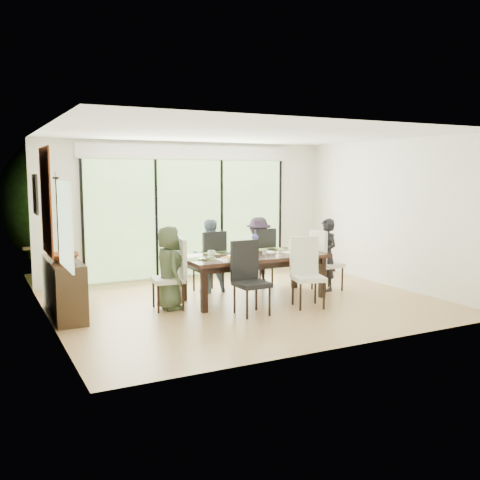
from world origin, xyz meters
name	(u,v)px	position (x,y,z in m)	size (l,w,h in m)	color
floor	(247,303)	(0.00, 0.00, -0.01)	(6.00, 5.00, 0.01)	#9A6A3D
ceiling	(247,133)	(0.00, 0.00, 2.71)	(6.00, 5.00, 0.01)	white
wall_back	(189,210)	(0.00, 2.51, 1.35)	(6.00, 0.02, 2.70)	white
wall_front	(347,236)	(0.00, -2.51, 1.35)	(6.00, 0.02, 2.70)	silver
wall_left	(48,229)	(-3.01, 0.00, 1.35)	(0.02, 5.00, 2.70)	beige
wall_right	(392,213)	(3.01, 0.00, 1.35)	(0.02, 5.00, 2.70)	beige
glass_doors	(190,218)	(0.00, 2.47, 1.20)	(4.20, 0.02, 2.30)	#598C3F
blinds_header	(189,152)	(0.00, 2.46, 2.50)	(4.40, 0.06, 0.28)	white
mullion_a	(83,222)	(-2.10, 2.46, 1.20)	(0.05, 0.04, 2.30)	black
mullion_b	(156,219)	(-0.70, 2.46, 1.20)	(0.05, 0.04, 2.30)	black
mullion_c	(222,217)	(0.70, 2.46, 1.20)	(0.05, 0.04, 2.30)	black
mullion_d	(280,214)	(2.10, 2.46, 1.20)	(0.05, 0.04, 2.30)	black
side_window	(65,225)	(-2.97, -1.20, 1.50)	(0.02, 0.90, 1.00)	#8CAD7F
deck	(175,272)	(0.00, 3.40, -0.05)	(6.00, 1.80, 0.10)	brown
rail_top	(162,240)	(0.00, 4.20, 0.55)	(6.00, 0.08, 0.06)	brown
foliage_left	(73,202)	(-1.80, 5.20, 1.44)	(3.20, 3.20, 3.20)	#14380F
foliage_mid	(156,184)	(0.40, 5.80, 1.80)	(4.00, 4.00, 4.00)	#14380F
foliage_right	(233,205)	(2.20, 5.00, 1.26)	(2.80, 2.80, 2.80)	#14380F
foliage_far	(111,191)	(-0.60, 6.50, 1.62)	(3.60, 3.60, 3.60)	#14380F
table_top	(254,256)	(0.23, 0.20, 0.72)	(2.40, 1.10, 0.06)	black
table_apron	(254,262)	(0.23, 0.20, 0.63)	(2.20, 0.90, 0.10)	black
table_leg_fl	(204,290)	(-0.85, -0.23, 0.34)	(0.09, 0.09, 0.69)	black
table_leg_fr	(322,277)	(1.31, -0.23, 0.34)	(0.09, 0.09, 0.69)	black
table_leg_bl	(184,280)	(-0.85, 0.63, 0.34)	(0.09, 0.09, 0.69)	black
table_leg_br	(294,269)	(1.31, 0.63, 0.34)	(0.09, 0.09, 0.69)	black
chair_left_end	(168,274)	(-1.27, 0.20, 0.55)	(0.46, 0.46, 1.10)	silver
chair_right_end	(327,260)	(1.73, 0.20, 0.55)	(0.46, 0.46, 1.10)	silver
chair_far_left	(208,261)	(-0.22, 1.05, 0.55)	(0.46, 0.46, 1.10)	black
chair_far_right	(258,257)	(0.78, 1.05, 0.55)	(0.46, 0.46, 1.10)	black
chair_near_left	(252,278)	(-0.27, -0.67, 0.55)	(0.46, 0.46, 1.10)	black
chair_near_right	(308,273)	(0.73, -0.67, 0.55)	(0.46, 0.46, 1.10)	white
person_left_end	(169,268)	(-1.25, 0.20, 0.64)	(0.60, 0.38, 1.29)	#3C4931
person_right_end	(327,255)	(1.71, 0.20, 0.64)	(0.60, 0.38, 1.29)	black
person_far_left	(209,256)	(-0.22, 1.03, 0.64)	(0.60, 0.38, 1.29)	#728BA5
person_far_right	(259,252)	(0.78, 1.03, 0.64)	(0.60, 0.38, 1.29)	#281E2E
placemat_left	(201,258)	(-0.72, 0.20, 0.75)	(0.44, 0.32, 0.01)	#6FA43A
placemat_right	(302,251)	(1.18, 0.20, 0.75)	(0.44, 0.32, 0.01)	#ABC345
placemat_far_l	(219,253)	(-0.22, 0.60, 0.75)	(0.44, 0.32, 0.01)	#83B942
placemat_far_r	(270,249)	(0.78, 0.60, 0.75)	(0.44, 0.32, 0.01)	#85BA42
placemat_paper	(232,259)	(-0.32, -0.10, 0.75)	(0.44, 0.32, 0.01)	white
tablet_far_l	(226,252)	(-0.12, 0.55, 0.76)	(0.26, 0.18, 0.01)	black
tablet_far_r	(269,249)	(0.73, 0.55, 0.76)	(0.24, 0.17, 0.01)	black
papers	(291,252)	(0.93, 0.15, 0.75)	(0.30, 0.22, 0.00)	white
platter_base	(232,258)	(-0.32, -0.10, 0.77)	(0.26, 0.26, 0.02)	white
platter_snacks	(232,257)	(-0.32, -0.10, 0.79)	(0.20, 0.20, 0.01)	orange
vase	(255,250)	(0.28, 0.25, 0.81)	(0.08, 0.08, 0.12)	silver
hyacinth_stems	(255,243)	(0.28, 0.25, 0.93)	(0.04, 0.04, 0.16)	#337226
hyacinth_blooms	(255,237)	(0.28, 0.25, 1.03)	(0.11, 0.11, 0.11)	#4C45AC
laptop	(209,258)	(-0.62, 0.10, 0.76)	(0.33, 0.21, 0.03)	silver
cup_a	(211,253)	(-0.47, 0.35, 0.80)	(0.12, 0.12, 0.10)	white
cup_b	(265,252)	(0.38, 0.10, 0.80)	(0.10, 0.10, 0.09)	white
cup_c	(291,248)	(1.03, 0.30, 0.80)	(0.12, 0.12, 0.10)	white
book	(265,253)	(0.48, 0.25, 0.76)	(0.16, 0.22, 0.02)	white
sideboard	(64,288)	(-2.76, 0.51, 0.42)	(0.42, 1.49, 0.84)	black
bowl	(64,257)	(-2.76, 0.41, 0.89)	(0.44, 0.44, 0.11)	brown
candlestick_base	(59,255)	(-2.76, 0.86, 0.86)	(0.09, 0.09, 0.04)	black
candlestick_shaft	(57,217)	(-2.76, 0.86, 1.44)	(0.02, 0.02, 1.16)	black
candlestick_pan	(56,178)	(-2.76, 0.86, 2.02)	(0.09, 0.09, 0.03)	black
candle	(56,174)	(-2.76, 0.86, 2.07)	(0.03, 0.03, 0.09)	silver
tapestry	(46,201)	(-2.97, 0.40, 1.70)	(0.02, 1.00, 1.50)	#963915
art_frame	(35,194)	(-2.97, 1.70, 1.75)	(0.03, 0.55, 0.65)	black
art_canvas	(36,194)	(-2.95, 1.70, 1.75)	(0.01, 0.45, 0.55)	#19514E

